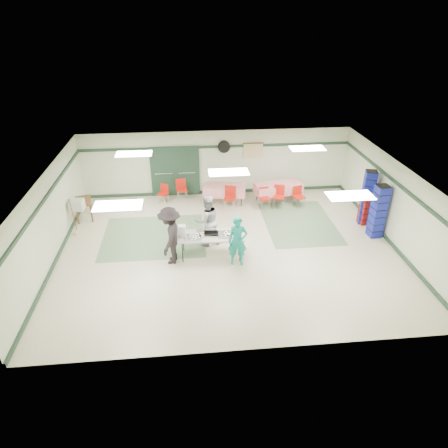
{
  "coord_description": "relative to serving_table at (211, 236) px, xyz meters",
  "views": [
    {
      "loc": [
        -1.24,
        -11.18,
        7.05
      ],
      "look_at": [
        -0.17,
        -0.3,
        1.08
      ],
      "focal_mm": 32.0,
      "sensor_mm": 36.0,
      "label": 1
    }
  ],
  "objects": [
    {
      "name": "crate_stack_blue_b",
      "position": [
        5.74,
        0.71,
        0.23
      ],
      "size": [
        0.45,
        0.45,
        1.9
      ],
      "primitive_type": "cube",
      "rotation": [
        0.0,
        0.0,
        0.07
      ],
      "color": "navy",
      "rests_on": "floor"
    },
    {
      "name": "baseboard_left",
      "position": [
        -4.88,
        0.41,
        -0.66
      ],
      "size": [
        0.06,
        9.0,
        0.12
      ],
      "primitive_type": "cube",
      "rotation": [
        0.0,
        0.0,
        1.57
      ],
      "color": "#1D3626",
      "rests_on": "floor"
    },
    {
      "name": "volunteer_teal",
      "position": [
        0.78,
        -0.52,
        0.09
      ],
      "size": [
        0.63,
        0.45,
        1.62
      ],
      "primitive_type": "imported",
      "rotation": [
        0.0,
        0.0,
        -0.11
      ],
      "color": "#13887F",
      "rests_on": "floor"
    },
    {
      "name": "volunteer_dark",
      "position": [
        -1.26,
        -0.21,
        0.21
      ],
      "size": [
        0.91,
        1.31,
        1.86
      ],
      "primitive_type": "imported",
      "rotation": [
        0.0,
        0.0,
        -1.76
      ],
      "color": "black",
      "rests_on": "floor"
    },
    {
      "name": "scroll_banner",
      "position": [
        2.09,
        4.85,
        1.13
      ],
      "size": [
        0.8,
        0.02,
        0.6
      ],
      "primitive_type": "cube",
      "color": "beige",
      "rests_on": "wall_back"
    },
    {
      "name": "chair_loose_b",
      "position": [
        -1.63,
        4.14,
        -0.24
      ],
      "size": [
        0.5,
        0.5,
        0.79
      ],
      "rotation": [
        0.0,
        0.0,
        -0.51
      ],
      "color": "#B9130E",
      "rests_on": "floor"
    },
    {
      "name": "baseboard_back",
      "position": [
        0.59,
        4.88,
        -0.66
      ],
      "size": [
        11.0,
        0.06,
        0.12
      ],
      "primitive_type": "cube",
      "color": "#1D3626",
      "rests_on": "floor"
    },
    {
      "name": "double_door_left",
      "position": [
        -1.61,
        4.85,
        0.33
      ],
      "size": [
        0.9,
        0.06,
        2.1
      ],
      "primitive_type": "cube",
      "color": "gray",
      "rests_on": "floor"
    },
    {
      "name": "foam_box_stack",
      "position": [
        -0.89,
        0.05,
        0.22
      ],
      "size": [
        0.23,
        0.21,
        0.36
      ],
      "primitive_type": "cube",
      "rotation": [
        0.0,
        0.0,
        -0.04
      ],
      "color": "white",
      "rests_on": "serving_table"
    },
    {
      "name": "chair_d",
      "position": [
        0.97,
        3.31,
        -0.14
      ],
      "size": [
        0.54,
        0.54,
        0.94
      ],
      "rotation": [
        0.0,
        0.0,
        -0.27
      ],
      "color": "#B9130E",
      "rests_on": "floor"
    },
    {
      "name": "crate_stack_blue_a",
      "position": [
        5.74,
        1.66,
        0.3
      ],
      "size": [
        0.48,
        0.48,
        2.04
      ],
      "primitive_type": "cube",
      "rotation": [
        0.0,
        0.0,
        -0.26
      ],
      "color": "navy",
      "rests_on": "floor"
    },
    {
      "name": "trim_right",
      "position": [
        6.06,
        0.41,
        1.33
      ],
      "size": [
        0.06,
        9.0,
        0.1
      ],
      "primitive_type": "cube",
      "rotation": [
        0.0,
        0.0,
        1.57
      ],
      "color": "#1D3626",
      "rests_on": "wall_back"
    },
    {
      "name": "wall_right",
      "position": [
        6.09,
        0.41,
        0.63
      ],
      "size": [
        0.0,
        9.0,
        9.0
      ],
      "primitive_type": "plane",
      "rotation": [
        1.57,
        0.0,
        -1.57
      ],
      "color": "beige",
      "rests_on": "floor"
    },
    {
      "name": "sheet_tray_right",
      "position": [
        0.51,
        -0.04,
        0.05
      ],
      "size": [
        0.6,
        0.47,
        0.02
      ],
      "primitive_type": "cube",
      "rotation": [
        0.0,
        0.0,
        -0.04
      ],
      "color": "silver",
      "rests_on": "serving_table"
    },
    {
      "name": "office_printer",
      "position": [
        -4.56,
        2.29,
        0.21
      ],
      "size": [
        0.49,
        0.44,
        0.36
      ],
      "primitive_type": "cube",
      "rotation": [
        0.0,
        0.0,
        -0.08
      ],
      "color": "#B7B7B2",
      "rests_on": "printer_table"
    },
    {
      "name": "chair_loose_a",
      "position": [
        -0.91,
        4.36,
        -0.17
      ],
      "size": [
        0.48,
        0.48,
        0.9
      ],
      "rotation": [
        0.0,
        0.0,
        0.17
      ],
      "color": "#B9130E",
      "rests_on": "floor"
    },
    {
      "name": "wall_fan",
      "position": [
        0.89,
        4.85,
        1.33
      ],
      "size": [
        0.5,
        0.1,
        0.5
      ],
      "primitive_type": "cylinder",
      "rotation": [
        1.57,
        0.0,
        0.0
      ],
      "color": "black",
      "rests_on": "wall_back"
    },
    {
      "name": "baking_pan",
      "position": [
        0.01,
        0.03,
        0.08
      ],
      "size": [
        0.46,
        0.3,
        0.08
      ],
      "primitive_type": "cube",
      "rotation": [
        0.0,
        0.0,
        -0.04
      ],
      "color": "black",
      "rests_on": "serving_table"
    },
    {
      "name": "broom",
      "position": [
        -4.64,
        1.89,
        -0.01
      ],
      "size": [
        0.06,
        0.22,
        1.35
      ],
      "primitive_type": "cylinder",
      "rotation": [
        0.14,
        0.0,
        0.12
      ],
      "color": "brown",
      "rests_on": "floor"
    },
    {
      "name": "floor",
      "position": [
        0.59,
        0.41,
        -0.72
      ],
      "size": [
        11.0,
        11.0,
        0.0
      ],
      "primitive_type": "plane",
      "color": "beige",
      "rests_on": "ground"
    },
    {
      "name": "sheet_tray_left",
      "position": [
        -0.56,
        -0.11,
        0.05
      ],
      "size": [
        0.55,
        0.43,
        0.02
      ],
      "primitive_type": "cube",
      "rotation": [
        0.0,
        0.0,
        -0.04
      ],
      "color": "silver",
      "rests_on": "serving_table"
    },
    {
      "name": "ceiling",
      "position": [
        0.59,
        0.41,
        1.98
      ],
      "size": [
        11.0,
        11.0,
        0.0
      ],
      "primitive_type": "plane",
      "rotation": [
        3.14,
        0.0,
        0.0
      ],
      "color": "silver",
      "rests_on": "wall_back"
    },
    {
      "name": "sheet_tray_mid",
      "position": [
        -0.13,
        0.08,
        0.05
      ],
      "size": [
        0.65,
        0.5,
        0.02
      ],
      "primitive_type": "cube",
      "rotation": [
        0.0,
        0.0,
        -0.04
      ],
      "color": "silver",
      "rests_on": "serving_table"
    },
    {
      "name": "chair_a",
      "position": [
        2.92,
        3.31,
        -0.16
      ],
      "size": [
        0.51,
        0.51,
        0.91
      ],
      "rotation": [
        0.0,
        0.0,
        -0.23
      ],
      "color": "#B9130E",
      "rests_on": "floor"
    },
    {
      "name": "printer_table",
      "position": [
        -4.56,
        3.03,
        -0.07
      ],
      "size": [
        0.81,
        1.06,
        0.74
      ],
      "rotation": [
        0.0,
        0.0,
        0.23
      ],
      "color": "brown",
      "rests_on": "floor"
    },
    {
      "name": "trim_left",
      "position": [
        -4.88,
        0.41,
        1.33
      ],
      "size": [
        0.06,
        9.0,
        0.1
      ],
      "primitive_type": "cube",
      "rotation": [
        0.0,
        0.0,
        1.57
      ],
      "color": "#1D3626",
      "rests_on": "wall_back"
    },
    {
      "name": "dining_table_b",
      "position": [
        0.81,
        3.88,
        -0.15
      ],
      "size": [
        1.76,
        1.0,
        0.77
      ],
      "rotation": [
        0.0,
        0.0,
        -0.16
      ],
      "color": "red",
      "rests_on": "floor"
    },
    {
      "name": "crate_stack_red",
      "position": [
        5.74,
        1.62,
        -0.13
      ],
      "size": [
        0.42,
        0.42,
        1.17
      ],
      "primitive_type": "cube",
      "rotation": [
        0.0,
        0.0,
        0.19
      ],
      "color": "maroon",
      "rests_on": "floor"
    },
    {
      "name": "wall_front",
      "position": [
        0.59,
        -4.09,
        0.63
      ],
      "size": [
        11.0,
        0.0,
        11.0
      ],
      "primitive_type": "plane",
      "rotation": [
        -1.57,
        0.0,
        0.0
      ],
      "color": "beige",
      "rests_on": "floor"
    },
    {
      "name": "green_patch_b",
      "position": [
        3.39,
        1.91,
        -0.72
      ],
      "size": [
        2.5,
        3.5,
        0.01
      ],
      "primitive_type": "cube",
      "color": "#638460",
      "rests_on": "floor"
    },
    {
      "name": "volunteer_grey",
      "position": [
        -0.07,
        0.73,
        0.17
      ],
      "size": [
        1.03,
        0.9,
        1.78
      ],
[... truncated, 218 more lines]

